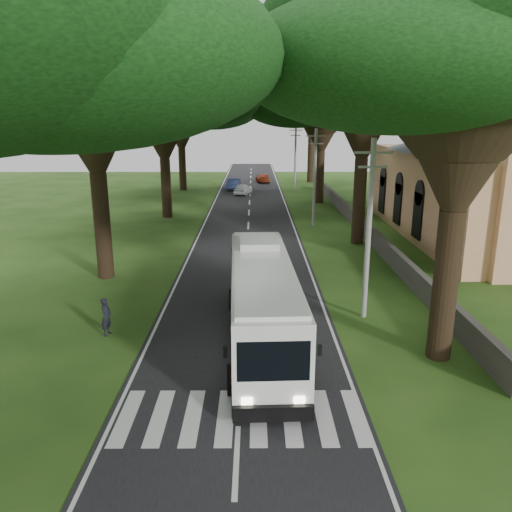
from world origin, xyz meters
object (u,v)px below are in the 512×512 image
pole_far (295,158)px  distant_car_b (233,184)px  pole_near (369,228)px  pole_mid (315,176)px  distant_car_c (263,178)px  coach_bus (262,300)px  pedestrian (106,317)px  church (490,173)px  distant_car_a (243,189)px

pole_far → distant_car_b: (-7.64, 2.34, -3.47)m
pole_near → pole_mid: same height
pole_mid → distant_car_b: bearing=108.9°
distant_car_c → pole_far: bearing=106.0°
coach_bus → distant_car_b: bearing=91.5°
pedestrian → church: bearing=-41.4°
church → pole_mid: church is taller
pole_mid → pole_far: same height
pole_far → distant_car_a: pole_far is taller
pole_near → distant_car_c: 49.76m
pedestrian → pole_mid: bearing=-15.0°
coach_bus → pedestrian: bearing=170.8°
coach_bus → distant_car_a: size_ratio=3.05×
pole_near → pole_far: size_ratio=1.00×
coach_bus → distant_car_b: coach_bus is taller
distant_car_c → pedestrian: bearing=76.2°
pole_near → pole_mid: 20.00m
church → pole_mid: size_ratio=3.00×
distant_car_b → distant_car_c: size_ratio=0.98×
distant_car_a → pedestrian: pedestrian is taller
distant_car_b → pedestrian: 44.43m
distant_car_c → church: bearing=109.8°
coach_bus → distant_car_c: bearing=86.7°
church → distant_car_c: bearing=115.4°
distant_car_b → church: bearing=-48.4°
church → distant_car_b: (-20.00, 26.79, -4.20)m
pole_near → distant_car_b: (-7.64, 42.34, -3.47)m
distant_car_c → distant_car_b: bearing=55.9°
distant_car_c → pedestrian: 51.97m
church → distant_car_b: size_ratio=5.81×
pole_near → distant_car_a: pole_near is taller
pole_near → pedestrian: 11.85m
church → distant_car_a: bearing=130.0°
pole_far → distant_car_c: 10.81m
church → pole_near: size_ratio=3.00×
pole_far → pedestrian: (-11.19, -41.95, -3.37)m
coach_bus → distant_car_b: 45.18m
distant_car_a → distant_car_c: size_ratio=0.90×
church → pole_mid: bearing=160.2°
church → coach_bus: size_ratio=2.08×
pole_near → distant_car_c: (-3.77, 49.49, -3.54)m
coach_bus → distant_car_c: (0.93, 52.22, -1.18)m
pole_far → distant_car_c: (-3.77, 9.49, -3.54)m
pole_far → pole_near: bearing=-90.0°
pole_mid → distant_car_c: (-3.77, 29.49, -3.54)m
coach_bus → pole_mid: bearing=76.1°
coach_bus → pedestrian: 6.61m
church → distant_car_c: 37.82m
distant_car_c → distant_car_a: bearing=72.1°
church → pole_far: bearing=116.8°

